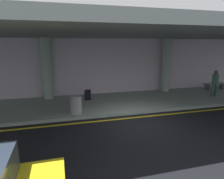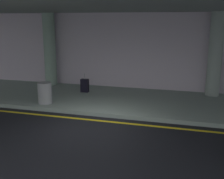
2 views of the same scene
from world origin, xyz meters
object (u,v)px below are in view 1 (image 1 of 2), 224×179
object	(u,v)px
support_column_left_mid	(166,65)
trash_bin_steel	(76,104)
traveler_with_luggage	(215,82)
suitcase_upright_primary	(88,95)
bench_metal	(215,85)
support_column_far_left	(47,69)

from	to	relation	value
support_column_left_mid	trash_bin_steel	distance (m)	7.47
traveler_with_luggage	suitcase_upright_primary	size ratio (longest dim) A/B	1.87
suitcase_upright_primary	trash_bin_steel	bearing A→B (deg)	-89.42
suitcase_upright_primary	traveler_with_luggage	bearing A→B (deg)	13.95
bench_metal	support_column_far_left	bearing A→B (deg)	177.02
suitcase_upright_primary	bench_metal	distance (m)	9.51
traveler_with_luggage	trash_bin_steel	bearing A→B (deg)	-178.20
support_column_far_left	traveler_with_luggage	size ratio (longest dim) A/B	2.17
support_column_left_mid	suitcase_upright_primary	world-z (taller)	support_column_left_mid
trash_bin_steel	support_column_left_mid	bearing A→B (deg)	25.76
support_column_far_left	trash_bin_steel	world-z (taller)	support_column_far_left
support_column_far_left	bench_metal	world-z (taller)	support_column_far_left
support_column_left_mid	traveler_with_luggage	size ratio (longest dim) A/B	2.17
support_column_left_mid	suitcase_upright_primary	xyz separation A→B (m)	(-5.73, -1.03, -1.51)
traveler_with_luggage	bench_metal	size ratio (longest dim) A/B	1.05
support_column_far_left	trash_bin_steel	distance (m)	3.75
suitcase_upright_primary	support_column_left_mid	bearing A→B (deg)	32.90
traveler_with_luggage	bench_metal	bearing A→B (deg)	43.05
bench_metal	trash_bin_steel	xyz separation A→B (m)	(-10.38, -2.57, 0.07)
suitcase_upright_primary	trash_bin_steel	distance (m)	2.33
traveler_with_luggage	trash_bin_steel	distance (m)	8.92
bench_metal	trash_bin_steel	distance (m)	10.69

